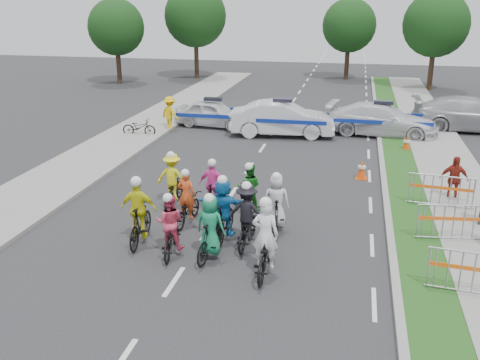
% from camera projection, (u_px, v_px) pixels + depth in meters
% --- Properties ---
extents(ground, '(90.00, 90.00, 0.00)m').
position_uv_depth(ground, '(174.00, 282.00, 12.60)').
color(ground, '#28282B').
rests_on(ground, ground).
extents(curb_right, '(0.20, 60.00, 0.12)m').
position_uv_depth(curb_right, '(388.00, 217.00, 16.17)').
color(curb_right, gray).
rests_on(curb_right, ground).
extents(grass_strip, '(1.20, 60.00, 0.11)m').
position_uv_depth(grass_strip, '(412.00, 219.00, 16.03)').
color(grass_strip, '#2A4E19').
rests_on(grass_strip, ground).
extents(sidewalk_right, '(2.40, 60.00, 0.13)m').
position_uv_depth(sidewalk_right, '(476.00, 223.00, 15.67)').
color(sidewalk_right, gray).
rests_on(sidewalk_right, ground).
extents(sidewalk_left, '(3.00, 60.00, 0.13)m').
position_uv_depth(sidewalk_left, '(43.00, 189.00, 18.50)').
color(sidewalk_left, gray).
rests_on(sidewalk_left, ground).
extents(rider_0, '(0.70, 1.97, 2.01)m').
position_uv_depth(rider_0, '(265.00, 248.00, 12.78)').
color(rider_0, black).
rests_on(rider_0, ground).
extents(rider_1, '(0.82, 1.77, 1.80)m').
position_uv_depth(rider_1, '(211.00, 233.00, 13.51)').
color(rider_1, black).
rests_on(rider_1, ground).
extents(rider_2, '(0.81, 1.75, 1.72)m').
position_uv_depth(rider_2, '(170.00, 231.00, 13.76)').
color(rider_2, black).
rests_on(rider_2, ground).
extents(rider_3, '(1.01, 1.89, 1.95)m').
position_uv_depth(rider_3, '(140.00, 218.00, 14.33)').
color(rider_3, black).
rests_on(rider_3, ground).
extents(rider_4, '(1.04, 1.83, 1.84)m').
position_uv_depth(rider_4, '(247.00, 220.00, 14.25)').
color(rider_4, black).
rests_on(rider_4, ground).
extents(rider_5, '(1.53, 1.83, 1.89)m').
position_uv_depth(rider_5, '(223.00, 213.00, 14.54)').
color(rider_5, black).
rests_on(rider_5, ground).
extents(rider_6, '(0.73, 1.72, 1.71)m').
position_uv_depth(rider_6, '(187.00, 205.00, 15.67)').
color(rider_6, black).
rests_on(rider_6, ground).
extents(rider_7, '(0.82, 1.75, 1.78)m').
position_uv_depth(rider_7, '(276.00, 208.00, 15.15)').
color(rider_7, black).
rests_on(rider_7, ground).
extents(rider_8, '(0.86, 1.76, 1.72)m').
position_uv_depth(rider_8, '(249.00, 196.00, 16.20)').
color(rider_8, black).
rests_on(rider_8, ground).
extents(rider_9, '(0.90, 1.70, 1.76)m').
position_uv_depth(rider_9, '(213.00, 192.00, 16.44)').
color(rider_9, black).
rests_on(rider_9, ground).
extents(rider_10, '(1.00, 1.77, 1.80)m').
position_uv_depth(rider_10, '(173.00, 184.00, 17.05)').
color(rider_10, black).
rests_on(rider_10, ground).
extents(police_car_0, '(4.13, 2.16, 1.34)m').
position_uv_depth(police_car_0, '(213.00, 114.00, 27.43)').
color(police_car_0, silver).
rests_on(police_car_0, ground).
extents(police_car_1, '(5.12, 2.23, 1.64)m').
position_uv_depth(police_car_1, '(282.00, 119.00, 25.58)').
color(police_car_1, silver).
rests_on(police_car_1, ground).
extents(police_car_2, '(5.49, 2.90, 1.52)m').
position_uv_depth(police_car_2, '(382.00, 120.00, 25.66)').
color(police_car_2, silver).
rests_on(police_car_2, ground).
extents(civilian_sedan, '(5.74, 2.40, 1.66)m').
position_uv_depth(civilian_sedan, '(472.00, 114.00, 26.51)').
color(civilian_sedan, '#AEAEB3').
rests_on(civilian_sedan, ground).
extents(spectator_2, '(0.90, 0.38, 1.54)m').
position_uv_depth(spectator_2, '(454.00, 179.00, 17.30)').
color(spectator_2, maroon).
rests_on(spectator_2, ground).
extents(marshal_hiviz, '(1.26, 1.08, 1.69)m').
position_uv_depth(marshal_hiviz, '(170.00, 113.00, 26.64)').
color(marshal_hiviz, yellow).
rests_on(marshal_hiviz, ground).
extents(barrier_0, '(2.04, 0.71, 1.12)m').
position_uv_depth(barrier_0, '(474.00, 275.00, 11.75)').
color(barrier_0, '#A5A8AD').
rests_on(barrier_0, ground).
extents(barrier_1, '(2.05, 0.76, 1.12)m').
position_uv_depth(barrier_1, '(453.00, 224.00, 14.40)').
color(barrier_1, '#A5A8AD').
rests_on(barrier_1, ground).
extents(barrier_2, '(2.04, 0.71, 1.12)m').
position_uv_depth(barrier_2, '(441.00, 193.00, 16.71)').
color(barrier_2, '#A5A8AD').
rests_on(barrier_2, ground).
extents(cone_0, '(0.40, 0.40, 0.70)m').
position_uv_depth(cone_0, '(362.00, 170.00, 19.61)').
color(cone_0, '#F24C0C').
rests_on(cone_0, ground).
extents(cone_1, '(0.40, 0.40, 0.70)m').
position_uv_depth(cone_1, '(406.00, 144.00, 23.07)').
color(cone_1, '#F24C0C').
rests_on(cone_1, ground).
extents(parked_bike, '(1.66, 0.67, 0.85)m').
position_uv_depth(parked_bike, '(139.00, 127.00, 25.62)').
color(parked_bike, black).
rests_on(parked_bike, ground).
extents(tree_0, '(4.20, 4.20, 6.30)m').
position_uv_depth(tree_0, '(116.00, 27.00, 39.92)').
color(tree_0, '#382619').
rests_on(tree_0, ground).
extents(tree_1, '(4.55, 4.55, 6.82)m').
position_uv_depth(tree_1, '(436.00, 24.00, 37.03)').
color(tree_1, '#382619').
rests_on(tree_1, ground).
extents(tree_3, '(4.90, 4.90, 7.35)m').
position_uv_depth(tree_3, '(195.00, 16.00, 42.38)').
color(tree_3, '#382619').
rests_on(tree_3, ground).
extents(tree_4, '(4.20, 4.20, 6.30)m').
position_uv_depth(tree_4, '(349.00, 26.00, 42.04)').
color(tree_4, '#382619').
rests_on(tree_4, ground).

